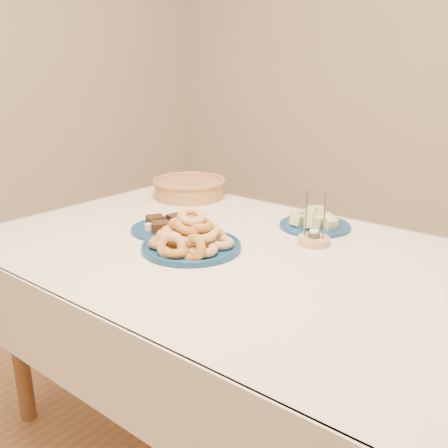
{
  "coord_description": "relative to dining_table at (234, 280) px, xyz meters",
  "views": [
    {
      "loc": [
        0.92,
        -1.18,
        1.32
      ],
      "look_at": [
        0.0,
        -0.05,
        0.85
      ],
      "focal_mm": 40.0,
      "sensor_mm": 36.0,
      "label": 1
    }
  ],
  "objects": [
    {
      "name": "ground",
      "position": [
        0.0,
        0.0,
        -0.64
      ],
      "size": [
        5.0,
        5.0,
        0.0
      ],
      "primitive_type": "plane",
      "color": "#906644",
      "rests_on": "ground"
    },
    {
      "name": "dining_table",
      "position": [
        0.0,
        0.0,
        0.0
      ],
      "size": [
        1.71,
        1.11,
        0.75
      ],
      "color": "brown",
      "rests_on": "ground"
    },
    {
      "name": "donut_platter",
      "position": [
        -0.11,
        -0.09,
        0.15
      ],
      "size": [
        0.4,
        0.4,
        0.15
      ],
      "rotation": [
        0.0,
        0.0,
        0.31
      ],
      "color": "navy",
      "rests_on": "dining_table"
    },
    {
      "name": "melon_plate",
      "position": [
        0.09,
        0.36,
        0.13
      ],
      "size": [
        0.27,
        0.27,
        0.09
      ],
      "rotation": [
        0.0,
        0.0,
        0.05
      ],
      "color": "navy",
      "rests_on": "dining_table"
    },
    {
      "name": "brownie_plate",
      "position": [
        -0.3,
        0.01,
        0.12
      ],
      "size": [
        0.35,
        0.35,
        0.05
      ],
      "rotation": [
        0.0,
        0.0,
        -0.4
      ],
      "color": "navy",
      "rests_on": "dining_table"
    },
    {
      "name": "wicker_basket",
      "position": [
        -0.56,
        0.4,
        0.15
      ],
      "size": [
        0.38,
        0.38,
        0.09
      ],
      "rotation": [
        0.0,
        0.0,
        -0.18
      ],
      "color": "#94643B",
      "rests_on": "dining_table"
    },
    {
      "name": "candle_holder",
      "position": [
        0.17,
        0.21,
        0.12
      ],
      "size": [
        0.12,
        0.12,
        0.18
      ],
      "rotation": [
        0.0,
        0.0,
        0.16
      ],
      "color": "tan",
      "rests_on": "dining_table"
    }
  ]
}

